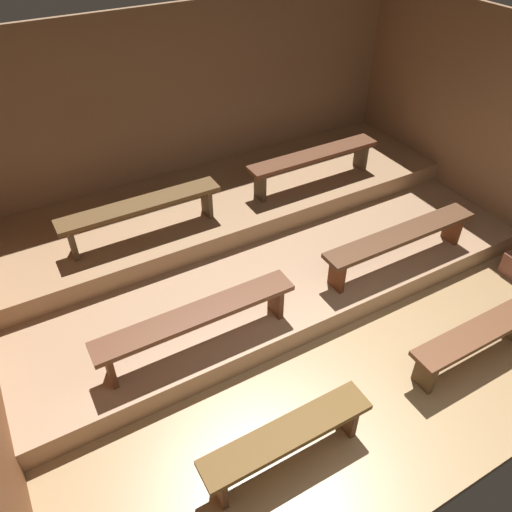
{
  "coord_description": "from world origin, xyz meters",
  "views": [
    {
      "loc": [
        -2.26,
        -1.22,
        3.82
      ],
      "look_at": [
        -0.22,
        2.37,
        0.44
      ],
      "focal_mm": 35.4,
      "sensor_mm": 36.0,
      "label": 1
    }
  ],
  "objects_px": {
    "bench_floor_right": "(476,337)",
    "bench_lower_right": "(401,238)",
    "bench_lower_left": "(197,318)",
    "bench_floor_left": "(287,438)",
    "bench_middle_left": "(141,209)",
    "bench_middle_right": "(314,159)"
  },
  "relations": [
    {
      "from": "bench_floor_left",
      "to": "bench_middle_right",
      "type": "bearing_deg",
      "value": 52.65
    },
    {
      "from": "bench_lower_right",
      "to": "bench_middle_left",
      "type": "distance_m",
      "value": 2.79
    },
    {
      "from": "bench_lower_left",
      "to": "bench_lower_right",
      "type": "distance_m",
      "value": 2.37
    },
    {
      "from": "bench_lower_left",
      "to": "bench_middle_left",
      "type": "height_order",
      "value": "bench_middle_left"
    },
    {
      "from": "bench_lower_left",
      "to": "bench_lower_right",
      "type": "relative_size",
      "value": 1.0
    },
    {
      "from": "bench_lower_left",
      "to": "bench_floor_right",
      "type": "bearing_deg",
      "value": -29.55
    },
    {
      "from": "bench_lower_right",
      "to": "bench_middle_right",
      "type": "xyz_separation_m",
      "value": [
        -0.07,
        1.55,
        0.24
      ]
    },
    {
      "from": "bench_floor_left",
      "to": "bench_middle_left",
      "type": "height_order",
      "value": "bench_middle_left"
    },
    {
      "from": "bench_floor_right",
      "to": "bench_lower_right",
      "type": "bearing_deg",
      "value": 82.6
    },
    {
      "from": "bench_lower_right",
      "to": "bench_middle_left",
      "type": "xyz_separation_m",
      "value": [
        -2.3,
        1.55,
        0.24
      ]
    },
    {
      "from": "bench_floor_left",
      "to": "bench_middle_right",
      "type": "xyz_separation_m",
      "value": [
        2.14,
        2.8,
        0.49
      ]
    },
    {
      "from": "bench_floor_left",
      "to": "bench_middle_right",
      "type": "relative_size",
      "value": 0.8
    },
    {
      "from": "bench_middle_right",
      "to": "bench_lower_right",
      "type": "bearing_deg",
      "value": -87.46
    },
    {
      "from": "bench_middle_left",
      "to": "bench_floor_right",
      "type": "bearing_deg",
      "value": -52.65
    },
    {
      "from": "bench_floor_left",
      "to": "bench_lower_right",
      "type": "bearing_deg",
      "value": 29.55
    },
    {
      "from": "bench_lower_left",
      "to": "bench_lower_right",
      "type": "xyz_separation_m",
      "value": [
        2.37,
        0.0,
        0.0
      ]
    },
    {
      "from": "bench_floor_left",
      "to": "bench_lower_left",
      "type": "bearing_deg",
      "value": 97.4
    },
    {
      "from": "bench_floor_left",
      "to": "bench_lower_right",
      "type": "xyz_separation_m",
      "value": [
        2.21,
        1.25,
        0.25
      ]
    },
    {
      "from": "bench_middle_right",
      "to": "bench_middle_left",
      "type": "bearing_deg",
      "value": 180.0
    },
    {
      "from": "bench_middle_left",
      "to": "bench_middle_right",
      "type": "xyz_separation_m",
      "value": [
        2.23,
        0.0,
        0.0
      ]
    },
    {
      "from": "bench_floor_right",
      "to": "bench_lower_left",
      "type": "relative_size",
      "value": 0.75
    },
    {
      "from": "bench_lower_left",
      "to": "bench_middle_left",
      "type": "distance_m",
      "value": 1.57
    }
  ]
}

